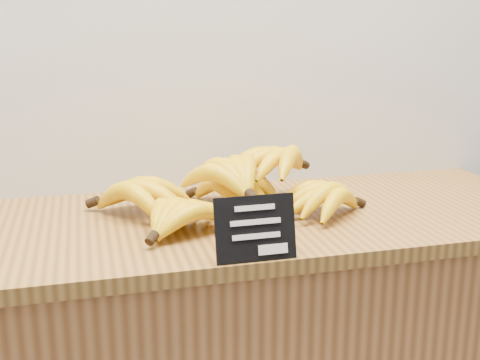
% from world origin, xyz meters
% --- Properties ---
extents(counter_top, '(1.44, 0.54, 0.03)m').
position_xyz_m(counter_top, '(-0.17, 2.75, 0.92)').
color(counter_top, olive).
rests_on(counter_top, counter).
extents(chalkboard_sign, '(0.14, 0.03, 0.11)m').
position_xyz_m(chalkboard_sign, '(-0.20, 2.50, 0.99)').
color(chalkboard_sign, black).
rests_on(chalkboard_sign, counter_top).
extents(banana_pile, '(0.58, 0.36, 0.13)m').
position_xyz_m(banana_pile, '(-0.18, 2.77, 0.98)').
color(banana_pile, '#E7BD09').
rests_on(banana_pile, counter_top).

